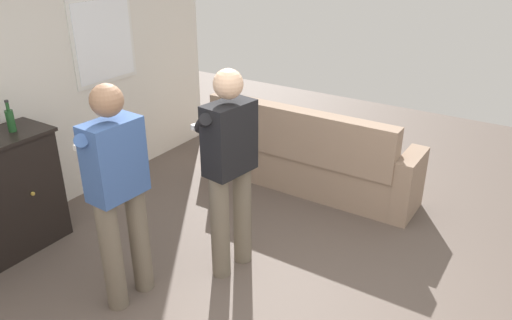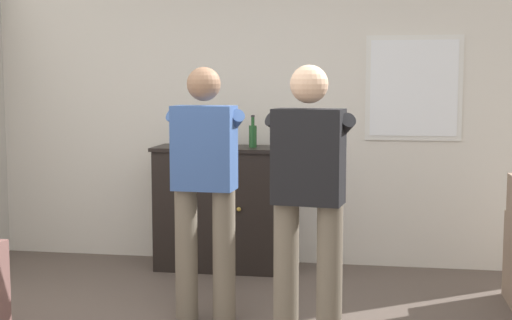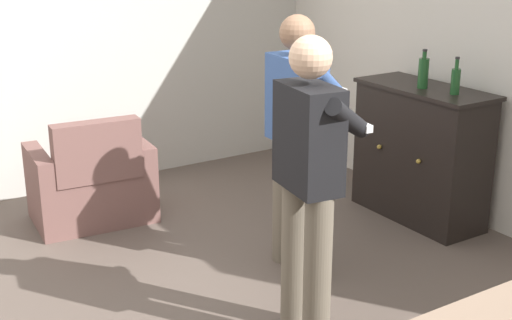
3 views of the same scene
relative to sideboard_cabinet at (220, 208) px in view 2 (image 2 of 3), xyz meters
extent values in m
cube|color=silver|center=(0.50, 0.36, 0.88)|extent=(5.20, 0.12, 2.80)
cube|color=silver|center=(1.60, 0.30, 1.01)|extent=(0.80, 0.02, 0.88)
cube|color=white|center=(1.60, 0.29, 1.01)|extent=(0.72, 0.03, 0.80)
cube|color=black|center=(0.00, 0.00, -0.02)|extent=(1.05, 0.44, 1.01)
cube|color=black|center=(0.00, 0.00, 0.50)|extent=(1.09, 0.48, 0.03)
sphere|color=#B79338|center=(-0.21, -0.23, 0.03)|extent=(0.04, 0.04, 0.04)
sphere|color=#B79338|center=(0.21, -0.23, 0.03)|extent=(0.04, 0.04, 0.04)
cylinder|color=#1E4C23|center=(0.02, -0.06, 0.63)|extent=(0.08, 0.08, 0.22)
cylinder|color=#1E4C23|center=(0.02, -0.06, 0.77)|extent=(0.03, 0.03, 0.05)
cylinder|color=#262626|center=(0.02, -0.06, 0.80)|extent=(0.04, 0.04, 0.02)
cylinder|color=#1E4C23|center=(0.29, -0.01, 0.61)|extent=(0.06, 0.06, 0.18)
cylinder|color=#1E4C23|center=(0.29, -0.01, 0.74)|extent=(0.03, 0.03, 0.07)
cylinder|color=#262626|center=(0.29, -0.01, 0.78)|extent=(0.03, 0.03, 0.02)
cylinder|color=#6B6051|center=(0.06, -1.32, -0.08)|extent=(0.15, 0.15, 0.88)
cylinder|color=#6B6051|center=(0.32, -1.33, -0.08)|extent=(0.15, 0.15, 0.88)
cube|color=#385693|center=(0.19, -1.33, 0.63)|extent=(0.41, 0.24, 0.55)
sphere|color=#8C664C|center=(0.19, -1.33, 1.05)|extent=(0.22, 0.22, 0.22)
cylinder|color=#385693|center=(0.09, -1.16, 0.74)|extent=(0.34, 0.40, 0.29)
cylinder|color=#385693|center=(0.32, -1.17, 0.74)|extent=(0.31, 0.42, 0.29)
cube|color=white|center=(0.21, -1.01, 0.66)|extent=(0.15, 0.05, 0.04)
cylinder|color=#6B6051|center=(0.79, -1.75, -0.08)|extent=(0.15, 0.15, 0.88)
cylinder|color=#6B6051|center=(1.04, -1.78, -0.08)|extent=(0.15, 0.15, 0.88)
cube|color=black|center=(0.91, -1.76, 0.63)|extent=(0.43, 0.27, 0.55)
sphere|color=#D8AD8C|center=(0.91, -1.76, 1.05)|extent=(0.22, 0.22, 0.22)
cylinder|color=black|center=(0.82, -1.59, 0.74)|extent=(0.37, 0.38, 0.29)
cylinder|color=black|center=(1.05, -1.62, 0.74)|extent=(0.28, 0.43, 0.29)
cube|color=white|center=(0.96, -1.45, 0.66)|extent=(0.15, 0.06, 0.04)
camera|label=1|loc=(-1.85, -3.78, 2.04)|focal=35.00mm
camera|label=2|loc=(1.29, -5.83, 1.05)|focal=50.00mm
camera|label=3|loc=(3.71, -3.87, 1.66)|focal=50.00mm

